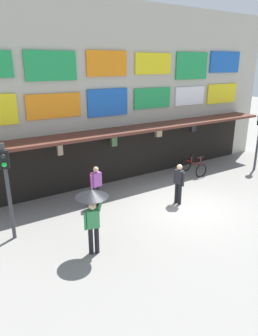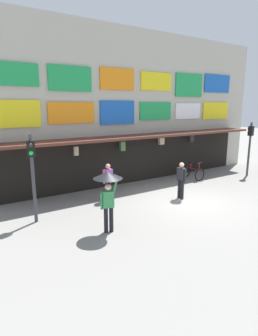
{
  "view_description": "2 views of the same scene",
  "coord_description": "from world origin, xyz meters",
  "px_view_note": "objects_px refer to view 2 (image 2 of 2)",
  "views": [
    {
      "loc": [
        -7.87,
        -8.01,
        5.41
      ],
      "look_at": [
        -1.65,
        1.59,
        1.49
      ],
      "focal_mm": 32.53,
      "sensor_mm": 36.0,
      "label": 1
    },
    {
      "loc": [
        -8.69,
        -8.55,
        4.17
      ],
      "look_at": [
        -2.16,
        1.46,
        1.49
      ],
      "focal_mm": 30.07,
      "sensor_mm": 36.0,
      "label": 2
    }
  ],
  "objects_px": {
    "traffic_light_near": "(32,165)",
    "pedestrian_in_black": "(181,178)",
    "pedestrian_in_purple": "(108,179)",
    "pedestrian_with_umbrella": "(108,185)",
    "traffic_light_far": "(250,141)",
    "bicycle_parked": "(193,172)"
  },
  "relations": [
    {
      "from": "pedestrian_with_umbrella",
      "to": "pedestrian_in_purple",
      "type": "height_order",
      "value": "pedestrian_with_umbrella"
    },
    {
      "from": "bicycle_parked",
      "to": "pedestrian_in_purple",
      "type": "xyz_separation_m",
      "value": [
        -5.9,
        -0.63,
        0.59
      ]
    },
    {
      "from": "bicycle_parked",
      "to": "pedestrian_in_purple",
      "type": "height_order",
      "value": "pedestrian_in_purple"
    },
    {
      "from": "traffic_light_near",
      "to": "bicycle_parked",
      "type": "height_order",
      "value": "traffic_light_near"
    },
    {
      "from": "pedestrian_with_umbrella",
      "to": "pedestrian_in_purple",
      "type": "distance_m",
      "value": 3.27
    },
    {
      "from": "traffic_light_far",
      "to": "pedestrian_with_umbrella",
      "type": "bearing_deg",
      "value": -168.44
    },
    {
      "from": "traffic_light_near",
      "to": "pedestrian_in_black",
      "type": "height_order",
      "value": "traffic_light_near"
    },
    {
      "from": "traffic_light_near",
      "to": "bicycle_parked",
      "type": "xyz_separation_m",
      "value": [
        9.24,
        1.26,
        -1.75
      ]
    },
    {
      "from": "traffic_light_near",
      "to": "traffic_light_far",
      "type": "bearing_deg",
      "value": 0.09
    },
    {
      "from": "traffic_light_near",
      "to": "pedestrian_in_black",
      "type": "xyz_separation_m",
      "value": [
        6.24,
        -0.94,
        -1.19
      ]
    },
    {
      "from": "pedestrian_in_black",
      "to": "pedestrian_with_umbrella",
      "type": "bearing_deg",
      "value": -164.32
    },
    {
      "from": "pedestrian_in_black",
      "to": "traffic_light_far",
      "type": "bearing_deg",
      "value": 8.6
    },
    {
      "from": "pedestrian_with_umbrella",
      "to": "pedestrian_in_purple",
      "type": "bearing_deg",
      "value": 61.47
    },
    {
      "from": "traffic_light_far",
      "to": "pedestrian_with_umbrella",
      "type": "distance_m",
      "value": 10.97
    },
    {
      "from": "pedestrian_with_umbrella",
      "to": "pedestrian_in_black",
      "type": "bearing_deg",
      "value": 15.68
    },
    {
      "from": "traffic_light_far",
      "to": "pedestrian_in_purple",
      "type": "distance_m",
      "value": 9.3
    },
    {
      "from": "traffic_light_near",
      "to": "pedestrian_in_black",
      "type": "distance_m",
      "value": 6.42
    },
    {
      "from": "bicycle_parked",
      "to": "pedestrian_with_umbrella",
      "type": "relative_size",
      "value": 0.56
    },
    {
      "from": "traffic_light_far",
      "to": "pedestrian_in_black",
      "type": "xyz_separation_m",
      "value": [
        -6.31,
        -0.95,
        -1.19
      ]
    },
    {
      "from": "pedestrian_with_umbrella",
      "to": "traffic_light_far",
      "type": "bearing_deg",
      "value": 11.56
    },
    {
      "from": "pedestrian_in_purple",
      "to": "pedestrian_with_umbrella",
      "type": "bearing_deg",
      "value": -118.53
    },
    {
      "from": "traffic_light_far",
      "to": "pedestrian_in_black",
      "type": "distance_m",
      "value": 6.49
    }
  ]
}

